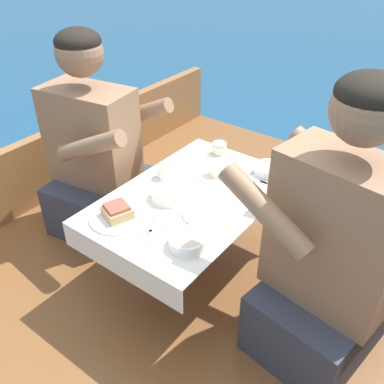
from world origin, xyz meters
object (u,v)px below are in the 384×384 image
coffee_cup_starboard (217,168)px  coffee_cup_port (166,172)px  person_port (95,156)px  person_starboard (330,258)px  tin_can (219,148)px  sandwich (117,211)px

coffee_cup_starboard → coffee_cup_port: bearing=-137.7°
person_port → person_starboard: bearing=-11.2°
person_starboard → tin_can: (-0.69, 0.38, 0.02)m
person_port → sandwich: person_port is taller
person_starboard → coffee_cup_port: person_starboard is taller
coffee_cup_port → tin_can: tin_can is taller
person_starboard → sandwich: 0.75m
person_port → person_starboard: (1.15, -0.04, 0.03)m
tin_can → person_starboard: bearing=-28.8°
coffee_cup_port → coffee_cup_starboard: coffee_cup_starboard is taller
coffee_cup_port → coffee_cup_starboard: (0.16, 0.14, 0.01)m
person_port → tin_can: size_ratio=14.29×
person_starboard → coffee_cup_port: bearing=3.2°
person_starboard → tin_can: size_ratio=15.24×
sandwich → tin_can: (0.02, 0.63, -0.00)m
coffee_cup_starboard → tin_can: size_ratio=1.32×
sandwich → coffee_cup_starboard: 0.48m
person_port → coffee_cup_starboard: bearing=8.1°
person_starboard → coffee_cup_port: 0.75m
sandwich → coffee_cup_starboard: size_ratio=1.39×
coffee_cup_port → coffee_cup_starboard: bearing=42.3°
person_starboard → coffee_cup_starboard: (-0.59, 0.21, 0.02)m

